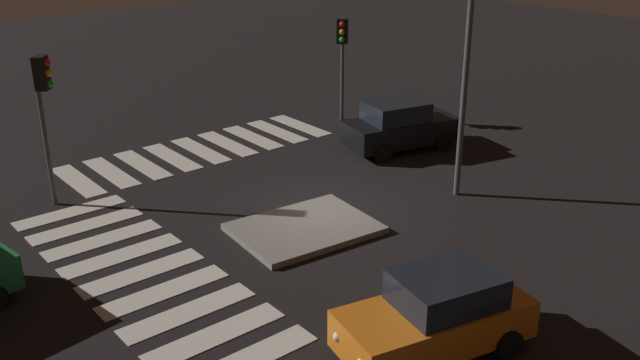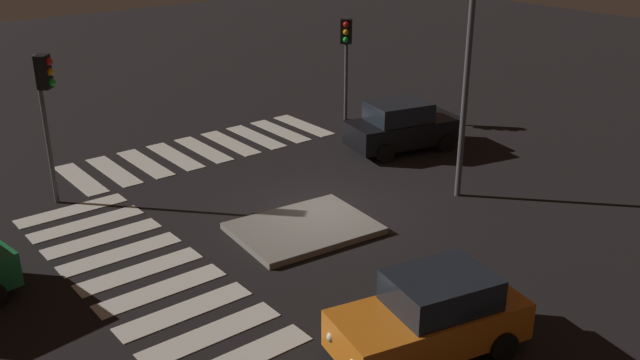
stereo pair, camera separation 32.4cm
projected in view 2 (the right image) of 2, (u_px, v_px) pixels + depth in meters
ground_plane at (320, 211)px, 20.84m from camera, size 80.00×80.00×0.00m
traffic_island at (304, 228)px, 19.59m from camera, size 4.00×3.15×0.18m
car_black at (402, 126)px, 25.50m from camera, size 4.39×2.62×1.81m
car_orange at (431, 316)px, 14.14m from camera, size 4.24×2.53×1.75m
traffic_light_east at (45, 93)px, 20.15m from camera, size 0.53×0.54×4.51m
traffic_light_south at (346, 44)px, 27.93m from camera, size 0.54×0.54×4.15m
street_lamp at (470, 28)px, 20.00m from camera, size 0.56×0.56×7.55m
crosswalk_near at (203, 150)px, 25.81m from camera, size 9.90×3.20×0.02m
crosswalk_side at (140, 271)px, 17.54m from camera, size 3.20×9.90×0.02m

